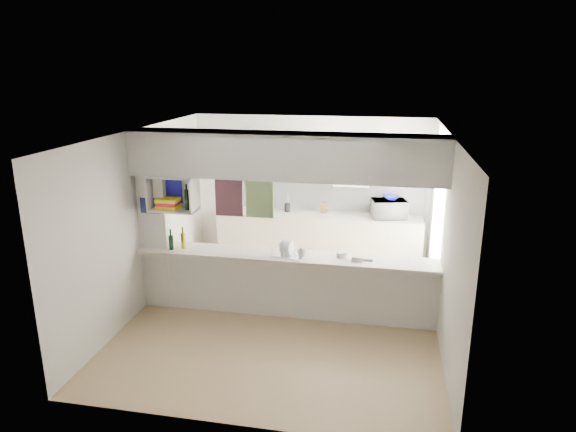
% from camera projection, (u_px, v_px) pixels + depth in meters
% --- Properties ---
extents(floor, '(4.80, 4.80, 0.00)m').
position_uv_depth(floor, '(285.00, 315.00, 7.36)').
color(floor, tan).
rests_on(floor, ground).
extents(ceiling, '(4.80, 4.80, 0.00)m').
position_uv_depth(ceiling, '(284.00, 133.00, 6.62)').
color(ceiling, white).
rests_on(ceiling, wall_back).
extents(wall_back, '(4.20, 0.00, 4.20)m').
position_uv_depth(wall_back, '(311.00, 189.00, 9.25)').
color(wall_back, silver).
rests_on(wall_back, floor).
extents(wall_left, '(0.00, 4.80, 4.80)m').
position_uv_depth(wall_left, '(142.00, 220.00, 7.37)').
color(wall_left, silver).
rests_on(wall_left, floor).
extents(wall_right, '(0.00, 4.80, 4.80)m').
position_uv_depth(wall_right, '(444.00, 238.00, 6.61)').
color(wall_right, silver).
rests_on(wall_right, floor).
extents(servery_partition, '(4.20, 0.50, 2.60)m').
position_uv_depth(servery_partition, '(272.00, 202.00, 6.92)').
color(servery_partition, silver).
rests_on(servery_partition, floor).
extents(cubby_shelf, '(0.65, 0.35, 0.50)m').
position_uv_depth(cubby_shelf, '(173.00, 195.00, 7.10)').
color(cubby_shelf, white).
rests_on(cubby_shelf, bulkhead).
extents(kitchen_run, '(3.60, 0.63, 2.24)m').
position_uv_depth(kitchen_run, '(317.00, 218.00, 9.11)').
color(kitchen_run, beige).
rests_on(kitchen_run, floor).
extents(microwave, '(0.64, 0.51, 0.32)m').
position_uv_depth(microwave, '(389.00, 209.00, 8.78)').
color(microwave, white).
rests_on(microwave, bench_top).
extents(bowl, '(0.26, 0.26, 0.06)m').
position_uv_depth(bowl, '(391.00, 198.00, 8.74)').
color(bowl, '#100C87').
rests_on(bowl, microwave).
extents(dish_rack, '(0.48, 0.40, 0.22)m').
position_uv_depth(dish_rack, '(289.00, 249.00, 7.06)').
color(dish_rack, silver).
rests_on(dish_rack, breakfast_bar).
extents(cup, '(0.16, 0.16, 0.10)m').
position_uv_depth(cup, '(302.00, 253.00, 6.98)').
color(cup, white).
rests_on(cup, dish_rack).
extents(wine_bottles, '(0.22, 0.15, 0.32)m').
position_uv_depth(wine_bottles, '(177.00, 241.00, 7.29)').
color(wine_bottles, black).
rests_on(wine_bottles, breakfast_bar).
extents(plastic_tubs, '(0.49, 0.23, 0.07)m').
position_uv_depth(plastic_tubs, '(348.00, 256.00, 6.95)').
color(plastic_tubs, silver).
rests_on(plastic_tubs, breakfast_bar).
extents(utensil_jar, '(0.10, 0.10, 0.15)m').
position_uv_depth(utensil_jar, '(287.00, 208.00, 9.17)').
color(utensil_jar, black).
rests_on(utensil_jar, bench_top).
extents(knife_block, '(0.11, 0.09, 0.20)m').
position_uv_depth(knife_block, '(323.00, 208.00, 9.07)').
color(knife_block, brown).
rests_on(knife_block, bench_top).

